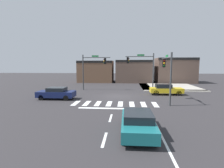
# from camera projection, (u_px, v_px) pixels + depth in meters

# --- Properties ---
(ground_plane) EXTENTS (120.00, 120.00, 0.00)m
(ground_plane) POSITION_uv_depth(u_px,v_px,m) (117.00, 96.00, 23.23)
(ground_plane) COLOR #302D30
(crosswalk_near) EXTENTS (9.03, 2.46, 0.01)m
(crosswalk_near) POSITION_uv_depth(u_px,v_px,m) (115.00, 104.00, 18.78)
(crosswalk_near) COLOR silver
(crosswalk_near) RESTS_ON ground_plane
(lane_markings) EXTENTS (6.80, 24.25, 0.01)m
(lane_markings) POSITION_uv_depth(u_px,v_px,m) (124.00, 135.00, 10.53)
(lane_markings) COLOR white
(lane_markings) RESTS_ON ground_plane
(bike_detector_marking) EXTENTS (0.95, 0.95, 0.01)m
(bike_detector_marking) POSITION_uv_depth(u_px,v_px,m) (129.00, 118.00, 13.78)
(bike_detector_marking) COLOR yellow
(bike_detector_marking) RESTS_ON ground_plane
(curb_corner_northeast) EXTENTS (10.00, 10.60, 0.15)m
(curb_corner_northeast) POSITION_uv_depth(u_px,v_px,m) (166.00, 87.00, 31.88)
(curb_corner_northeast) COLOR #B2AA9E
(curb_corner_northeast) RESTS_ON ground_plane
(storefront_row) EXTENTS (26.72, 6.83, 5.65)m
(storefront_row) POSITION_uv_depth(u_px,v_px,m) (137.00, 71.00, 41.57)
(storefront_row) COLOR brown
(storefront_row) RESTS_ON ground_plane
(traffic_signal_northeast) EXTENTS (4.43, 0.32, 5.92)m
(traffic_signal_northeast) POSITION_uv_depth(u_px,v_px,m) (142.00, 65.00, 27.42)
(traffic_signal_northeast) COLOR #383A3D
(traffic_signal_northeast) RESTS_ON ground_plane
(traffic_signal_southeast) EXTENTS (0.32, 4.70, 5.39)m
(traffic_signal_southeast) POSITION_uv_depth(u_px,v_px,m) (167.00, 69.00, 19.12)
(traffic_signal_southeast) COLOR #383A3D
(traffic_signal_southeast) RESTS_ON ground_plane
(traffic_signal_northwest) EXTENTS (4.57, 0.32, 5.75)m
(traffic_signal_northwest) POSITION_uv_depth(u_px,v_px,m) (93.00, 66.00, 28.55)
(traffic_signal_northwest) COLOR #383A3D
(traffic_signal_northwest) RESTS_ON ground_plane
(car_teal) EXTENTS (1.92, 4.61, 1.37)m
(car_teal) POSITION_uv_depth(u_px,v_px,m) (138.00, 122.00, 10.65)
(car_teal) COLOR #196B70
(car_teal) RESTS_ON ground_plane
(car_yellow) EXTENTS (4.40, 1.70, 1.47)m
(car_yellow) POSITION_uv_depth(u_px,v_px,m) (166.00, 89.00, 24.32)
(car_yellow) COLOR gold
(car_yellow) RESTS_ON ground_plane
(car_navy) EXTENTS (4.41, 1.93, 1.43)m
(car_navy) POSITION_uv_depth(u_px,v_px,m) (56.00, 93.00, 21.25)
(car_navy) COLOR #141E4C
(car_navy) RESTS_ON ground_plane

